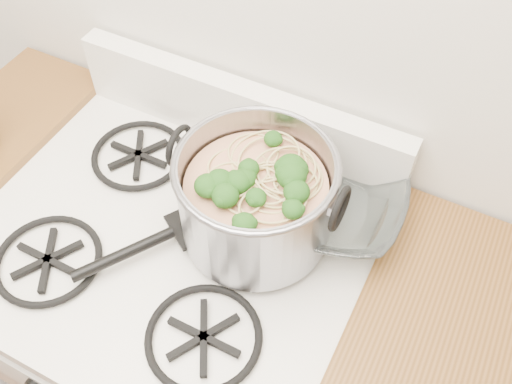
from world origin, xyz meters
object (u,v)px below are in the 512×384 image
object	(u,v)px
gas_range	(189,339)
spatula	(198,220)
stock_pot	(256,199)
glass_bowl	(327,205)

from	to	relation	value
gas_range	spatula	distance (m)	0.50
stock_pot	glass_bowl	bearing A→B (deg)	44.85
glass_bowl	stock_pot	bearing A→B (deg)	-135.15
glass_bowl	gas_range	bearing A→B (deg)	-142.63
spatula	glass_bowl	world-z (taller)	glass_bowl
gas_range	spatula	world-z (taller)	spatula
gas_range	spatula	xyz separation A→B (m)	(0.05, 0.05, 0.50)
gas_range	stock_pot	world-z (taller)	stock_pot
spatula	glass_bowl	size ratio (longest dim) A/B	2.60
gas_range	stock_pot	size ratio (longest dim) A/B	2.87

